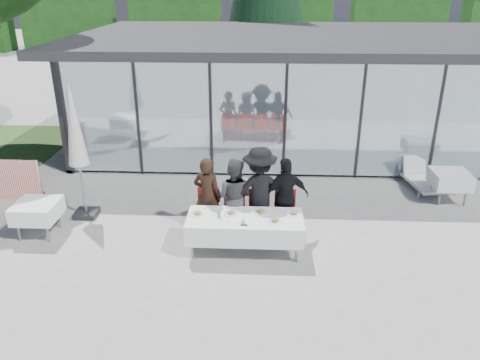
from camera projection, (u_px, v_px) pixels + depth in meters
The scene contains 25 objects.
ground at pixel (238, 256), 9.17m from camera, with size 90.00×90.00×0.00m, color #9F9C97.
pavilion at pixel (310, 72), 15.74m from camera, with size 14.80×8.80×3.44m.
treeline at pixel (231, 22), 34.11m from camera, with size 62.50×2.00×4.40m.
dining_table at pixel (245, 227), 9.14m from camera, with size 2.26×0.96×0.75m.
diner_a at pixel (208, 196), 9.73m from camera, with size 0.62×0.62×1.69m, color black.
diner_chair_a at pixel (208, 209), 9.86m from camera, with size 0.44×0.44×0.97m.
diner_b at pixel (234, 197), 9.71m from camera, with size 0.81×0.81×1.67m, color #494949.
diner_chair_b at pixel (234, 209), 9.84m from camera, with size 0.44×0.44×0.97m.
diner_c at pixel (259, 192), 9.64m from camera, with size 1.25×1.25×1.93m, color black.
diner_chair_c at pixel (259, 210), 9.81m from camera, with size 0.44×0.44×0.97m.
diner_d at pixel (286, 197), 9.66m from camera, with size 1.00×1.00×1.70m, color black.
diner_chair_d at pixel (285, 210), 9.79m from camera, with size 0.44×0.44×0.97m.
plate_a at pixel (197, 213), 9.15m from camera, with size 0.29×0.29×0.07m.
plate_b at pixel (231, 213), 9.17m from camera, with size 0.29×0.29×0.07m.
plate_c at pixel (260, 212), 9.22m from camera, with size 0.29×0.29×0.07m.
plate_d at pixel (293, 213), 9.16m from camera, with size 0.29×0.29×0.07m.
plate_extra at pixel (275, 221), 8.87m from camera, with size 0.29×0.29×0.07m.
juice_bottle at pixel (219, 214), 9.02m from camera, with size 0.06×0.06×0.16m, color #88AB47.
drinking_glasses at pixel (244, 222), 8.79m from camera, with size 0.07×0.07×0.10m.
folded_eyeglasses at pixel (244, 225), 8.75m from camera, with size 0.14×0.03×0.01m, color black.
spare_table_left at pixel (37, 211), 9.73m from camera, with size 0.86×0.86×0.74m.
spare_table_right at pixel (450, 179), 11.28m from camera, with size 0.86×0.86×0.74m.
spare_chair_b at pixel (465, 159), 12.57m from camera, with size 0.48×0.48×0.97m.
market_umbrella at pixel (75, 134), 9.97m from camera, with size 0.50×0.50×3.00m.
lounger at pixel (420, 178), 12.14m from camera, with size 0.82×1.41×0.72m.
Camera 1 is at (0.43, -7.84, 4.98)m, focal length 35.00 mm.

